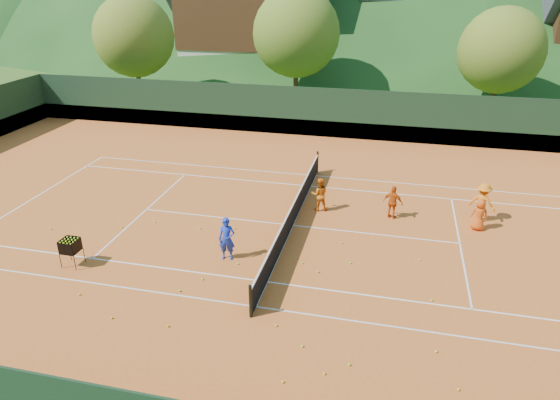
% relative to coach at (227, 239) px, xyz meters
% --- Properties ---
extents(ground, '(400.00, 400.00, 0.00)m').
position_rel_coach_xyz_m(ground, '(1.72, 3.02, -0.81)').
color(ground, '#314F18').
rests_on(ground, ground).
extents(clay_court, '(40.00, 24.00, 0.02)m').
position_rel_coach_xyz_m(clay_court, '(1.72, 3.02, -0.80)').
color(clay_court, '#C35A1F').
rests_on(clay_court, ground).
extents(coach, '(0.62, 0.45, 1.59)m').
position_rel_coach_xyz_m(coach, '(0.00, 0.00, 0.00)').
color(coach, '#1C34B8').
rests_on(coach, clay_court).
extents(student_a, '(0.82, 0.70, 1.46)m').
position_rel_coach_xyz_m(student_a, '(2.52, 4.67, -0.07)').
color(student_a, orange).
rests_on(student_a, clay_court).
extents(student_b, '(0.89, 0.59, 1.41)m').
position_rel_coach_xyz_m(student_b, '(5.56, 4.61, -0.09)').
color(student_b, '#D25812').
rests_on(student_b, clay_court).
extents(student_c, '(0.68, 0.50, 1.29)m').
position_rel_coach_xyz_m(student_c, '(8.87, 4.34, -0.15)').
color(student_c, '#DA5213').
rests_on(student_c, clay_court).
extents(student_d, '(1.20, 0.97, 1.62)m').
position_rel_coach_xyz_m(student_d, '(9.06, 5.18, 0.02)').
color(student_d, orange).
rests_on(student_d, clay_court).
extents(tennis_ball_0, '(0.07, 0.07, 0.07)m').
position_rel_coach_xyz_m(tennis_ball_0, '(-3.77, 1.98, -0.76)').
color(tennis_ball_0, '#BFEB27').
rests_on(tennis_ball_0, clay_court).
extents(tennis_ball_1, '(0.07, 0.07, 0.07)m').
position_rel_coach_xyz_m(tennis_ball_1, '(7.43, -4.55, -0.76)').
color(tennis_ball_1, '#BFEB27').
rests_on(tennis_ball_1, clay_court).
extents(tennis_ball_2, '(0.07, 0.07, 0.07)m').
position_rel_coach_xyz_m(tennis_ball_2, '(-0.38, -1.49, -0.76)').
color(tennis_ball_2, '#BFEB27').
rests_on(tennis_ball_2, clay_court).
extents(tennis_ball_3, '(0.07, 0.07, 0.07)m').
position_rel_coach_xyz_m(tennis_ball_3, '(4.76, -4.32, -0.76)').
color(tennis_ball_3, '#BFEB27').
rests_on(tennis_ball_3, clay_court).
extents(tennis_ball_4, '(0.07, 0.07, 0.07)m').
position_rel_coach_xyz_m(tennis_ball_4, '(-4.84, 1.23, -0.76)').
color(tennis_ball_4, '#BFEB27').
rests_on(tennis_ball_4, clay_court).
extents(tennis_ball_5, '(0.07, 0.07, 0.07)m').
position_rel_coach_xyz_m(tennis_ball_5, '(4.18, -4.78, -0.76)').
color(tennis_ball_5, '#BFEB27').
rests_on(tennis_ball_5, clay_court).
extents(tennis_ball_6, '(0.07, 0.07, 0.07)m').
position_rel_coach_xyz_m(tennis_ball_6, '(3.27, -0.18, -0.76)').
color(tennis_ball_6, '#BFEB27').
rests_on(tennis_ball_6, clay_court).
extents(tennis_ball_7, '(0.07, 0.07, 0.07)m').
position_rel_coach_xyz_m(tennis_ball_7, '(-3.84, -3.17, -0.76)').
color(tennis_ball_7, '#BFEB27').
rests_on(tennis_ball_7, clay_court).
extents(tennis_ball_8, '(0.07, 0.07, 0.07)m').
position_rel_coach_xyz_m(tennis_ball_8, '(-0.45, 2.17, -0.76)').
color(tennis_ball_8, '#BFEB27').
rests_on(tennis_ball_8, clay_court).
extents(tennis_ball_9, '(0.07, 0.07, 0.07)m').
position_rel_coach_xyz_m(tennis_ball_9, '(6.64, 1.40, -0.76)').
color(tennis_ball_9, '#BFEB27').
rests_on(tennis_ball_9, clay_court).
extents(tennis_ball_10, '(0.07, 0.07, 0.07)m').
position_rel_coach_xyz_m(tennis_ball_10, '(3.44, -3.91, -0.76)').
color(tennis_ball_10, '#BFEB27').
rests_on(tennis_ball_10, clay_court).
extents(tennis_ball_11, '(0.07, 0.07, 0.07)m').
position_rel_coach_xyz_m(tennis_ball_11, '(-0.83, -2.27, -0.76)').
color(tennis_ball_11, '#BFEB27').
rests_on(tennis_ball_11, clay_court).
extents(tennis_ball_12, '(0.07, 0.07, 0.07)m').
position_rel_coach_xyz_m(tennis_ball_12, '(6.97, -3.29, -0.76)').
color(tennis_ball_12, '#BFEB27').
rests_on(tennis_ball_12, clay_court).
extents(tennis_ball_13, '(0.07, 0.07, 0.07)m').
position_rel_coach_xyz_m(tennis_ball_13, '(-1.78, 1.87, -0.76)').
color(tennis_ball_13, '#BFEB27').
rests_on(tennis_ball_13, clay_court).
extents(tennis_ball_14, '(0.07, 0.07, 0.07)m').
position_rel_coach_xyz_m(tennis_ball_14, '(-7.47, 0.46, -0.76)').
color(tennis_ball_14, '#BFEB27').
rests_on(tennis_ball_14, clay_court).
extents(tennis_ball_15, '(0.07, 0.07, 0.07)m').
position_rel_coach_xyz_m(tennis_ball_15, '(3.22, -5.29, -0.76)').
color(tennis_ball_15, '#BFEB27').
rests_on(tennis_ball_15, clay_court).
extents(tennis_ball_16, '(0.07, 0.07, 0.07)m').
position_rel_coach_xyz_m(tennis_ball_16, '(0.47, -0.30, -0.76)').
color(tennis_ball_16, '#BFEB27').
rests_on(tennis_ball_16, clay_court).
extents(tennis_ball_17, '(0.07, 0.07, 0.07)m').
position_rel_coach_xyz_m(tennis_ball_17, '(-6.42, -0.53, -0.76)').
color(tennis_ball_17, '#BFEB27').
rests_on(tennis_ball_17, clay_court).
extents(tennis_ball_18, '(0.07, 0.07, 0.07)m').
position_rel_coach_xyz_m(tennis_ball_18, '(2.55, -3.23, -0.76)').
color(tennis_ball_18, '#BFEB27').
rests_on(tennis_ball_18, clay_court).
extents(tennis_ball_19, '(0.07, 0.07, 0.07)m').
position_rel_coach_xyz_m(tennis_ball_19, '(2.65, 0.26, -0.76)').
color(tennis_ball_19, '#BFEB27').
rests_on(tennis_ball_19, clay_court).
extents(tennis_ball_20, '(0.07, 0.07, 0.07)m').
position_rel_coach_xyz_m(tennis_ball_20, '(-0.46, -3.96, -0.76)').
color(tennis_ball_20, '#BFEB27').
rests_on(tennis_ball_20, clay_court).
extents(tennis_ball_21, '(0.07, 0.07, 0.07)m').
position_rel_coach_xyz_m(tennis_ball_21, '(-2.22, -4.00, -0.76)').
color(tennis_ball_21, '#BFEB27').
rests_on(tennis_ball_21, clay_court).
extents(tennis_ball_22, '(0.07, 0.07, 0.07)m').
position_rel_coach_xyz_m(tennis_ball_22, '(6.95, -0.94, -0.76)').
color(tennis_ball_22, '#BFEB27').
rests_on(tennis_ball_22, clay_court).
extents(tennis_ball_23, '(0.07, 0.07, 0.07)m').
position_rel_coach_xyz_m(tennis_ball_23, '(4.28, 0.65, -0.76)').
color(tennis_ball_23, '#BFEB27').
rests_on(tennis_ball_23, clay_court).
extents(tennis_ball_24, '(0.07, 0.07, 0.07)m').
position_rel_coach_xyz_m(tennis_ball_24, '(3.81, 1.99, -0.76)').
color(tennis_ball_24, '#BFEB27').
rests_on(tennis_ball_24, clay_court).
extents(court_lines, '(23.83, 11.03, 0.00)m').
position_rel_coach_xyz_m(court_lines, '(1.72, 3.02, -0.79)').
color(court_lines, white).
rests_on(court_lines, clay_court).
extents(tennis_net, '(0.10, 12.07, 1.10)m').
position_rel_coach_xyz_m(tennis_net, '(1.72, 3.02, -0.29)').
color(tennis_net, black).
rests_on(tennis_net, clay_court).
extents(perimeter_fence, '(40.40, 24.24, 3.00)m').
position_rel_coach_xyz_m(perimeter_fence, '(1.72, 3.02, 0.45)').
color(perimeter_fence, black).
rests_on(perimeter_fence, clay_court).
extents(ball_hopper, '(0.57, 0.57, 1.00)m').
position_rel_coach_xyz_m(ball_hopper, '(-5.07, -1.63, -0.05)').
color(ball_hopper, black).
rests_on(ball_hopper, clay_court).
extents(chalet_left, '(13.80, 9.93, 12.92)m').
position_rel_coach_xyz_m(chalet_left, '(-8.28, 33.02, 4.83)').
color(chalet_left, beige).
rests_on(chalet_left, ground).
extents(chalet_mid, '(12.65, 8.82, 11.45)m').
position_rel_coach_xyz_m(chalet_mid, '(7.72, 37.02, 4.18)').
color(chalet_mid, beige).
rests_on(chalet_mid, ground).
extents(tree_a, '(6.00, 6.00, 7.88)m').
position_rel_coach_xyz_m(tree_a, '(-14.28, 21.02, 4.05)').
color(tree_a, '#3E2618').
rests_on(tree_a, ground).
extents(tree_b, '(6.40, 6.40, 8.40)m').
position_rel_coach_xyz_m(tree_b, '(-2.28, 23.02, 4.38)').
color(tree_b, '#422A1A').
rests_on(tree_b, ground).
extents(tree_c, '(5.60, 5.60, 7.35)m').
position_rel_coach_xyz_m(tree_c, '(11.72, 22.02, 3.73)').
color(tree_c, '#3C2618').
rests_on(tree_c, ground).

